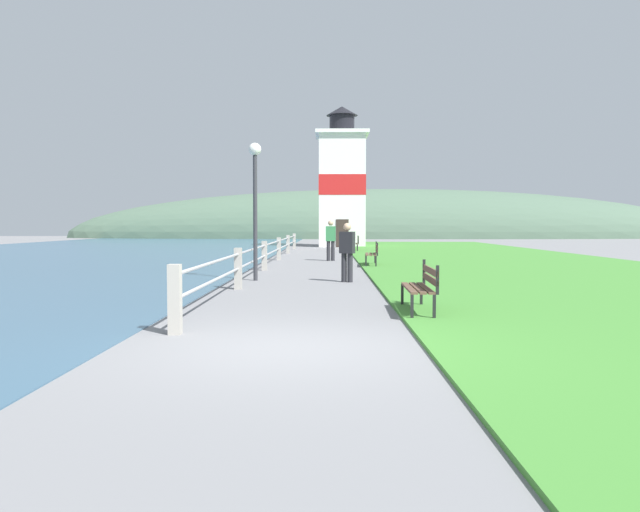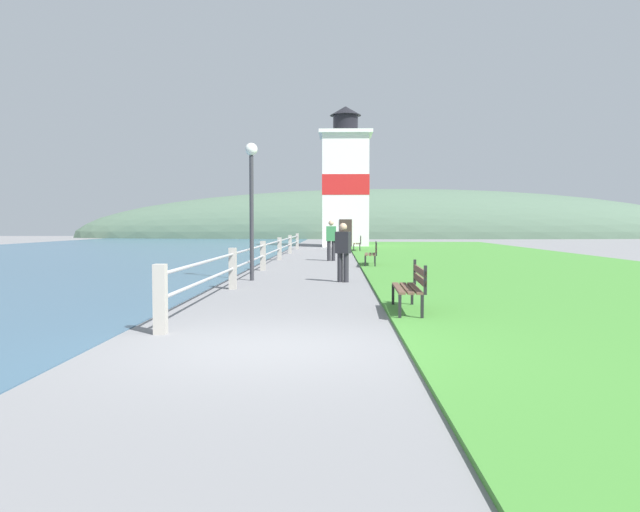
{
  "view_description": "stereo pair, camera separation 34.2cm",
  "coord_description": "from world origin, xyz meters",
  "px_view_note": "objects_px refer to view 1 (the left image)",
  "views": [
    {
      "loc": [
        0.55,
        -8.08,
        1.62
      ],
      "look_at": [
        0.2,
        18.06,
        0.3
      ],
      "focal_mm": 35.0,
      "sensor_mm": 36.0,
      "label": 1
    },
    {
      "loc": [
        0.89,
        -8.08,
        1.62
      ],
      "look_at": [
        0.2,
        18.06,
        0.3
      ],
      "focal_mm": 35.0,
      "sensor_mm": 36.0,
      "label": 2
    }
  ],
  "objects_px": {
    "park_bench_midway": "(373,252)",
    "person_strolling": "(331,239)",
    "park_bench_near": "(422,284)",
    "lamp_post": "(255,186)",
    "park_bench_far": "(356,242)",
    "person_by_railing": "(347,250)",
    "lighthouse": "(342,184)"
  },
  "relations": [
    {
      "from": "park_bench_midway",
      "to": "person_strolling",
      "type": "xyz_separation_m",
      "value": [
        -1.64,
        3.59,
        0.44
      ]
    },
    {
      "from": "park_bench_near",
      "to": "lamp_post",
      "type": "bearing_deg",
      "value": -58.84
    },
    {
      "from": "park_bench_far",
      "to": "person_strolling",
      "type": "relative_size",
      "value": 1.02
    },
    {
      "from": "person_strolling",
      "to": "person_by_railing",
      "type": "xyz_separation_m",
      "value": [
        0.42,
        -10.33,
        -0.08
      ]
    },
    {
      "from": "lighthouse",
      "to": "person_strolling",
      "type": "relative_size",
      "value": 5.69
    },
    {
      "from": "person_by_railing",
      "to": "park_bench_midway",
      "type": "bearing_deg",
      "value": 13.87
    },
    {
      "from": "park_bench_midway",
      "to": "person_by_railing",
      "type": "relative_size",
      "value": 1.18
    },
    {
      "from": "lighthouse",
      "to": "person_strolling",
      "type": "distance_m",
      "value": 18.84
    },
    {
      "from": "park_bench_near",
      "to": "park_bench_midway",
      "type": "xyz_separation_m",
      "value": [
        0.04,
        12.98,
        0.0
      ]
    },
    {
      "from": "park_bench_near",
      "to": "park_bench_far",
      "type": "height_order",
      "value": "same"
    },
    {
      "from": "park_bench_far",
      "to": "person_strolling",
      "type": "distance_m",
      "value": 10.07
    },
    {
      "from": "person_by_railing",
      "to": "park_bench_near",
      "type": "bearing_deg",
      "value": -145.27
    },
    {
      "from": "park_bench_near",
      "to": "lighthouse",
      "type": "bearing_deg",
      "value": -87.34
    },
    {
      "from": "lighthouse",
      "to": "person_by_railing",
      "type": "distance_m",
      "value": 29.04
    },
    {
      "from": "person_by_railing",
      "to": "lamp_post",
      "type": "xyz_separation_m",
      "value": [
        -2.64,
        0.46,
        1.84
      ]
    },
    {
      "from": "park_bench_near",
      "to": "lighthouse",
      "type": "height_order",
      "value": "lighthouse"
    },
    {
      "from": "park_bench_near",
      "to": "lamp_post",
      "type": "xyz_separation_m",
      "value": [
        -3.81,
        6.69,
        2.2
      ]
    },
    {
      "from": "person_strolling",
      "to": "person_by_railing",
      "type": "distance_m",
      "value": 10.34
    },
    {
      "from": "lighthouse",
      "to": "person_strolling",
      "type": "xyz_separation_m",
      "value": [
        -0.89,
        -18.47,
        -3.63
      ]
    },
    {
      "from": "park_bench_midway",
      "to": "person_by_railing",
      "type": "xyz_separation_m",
      "value": [
        -1.21,
        -6.75,
        0.36
      ]
    },
    {
      "from": "park_bench_midway",
      "to": "lighthouse",
      "type": "bearing_deg",
      "value": -84.94
    },
    {
      "from": "park_bench_midway",
      "to": "person_strolling",
      "type": "bearing_deg",
      "value": -62.33
    },
    {
      "from": "park_bench_midway",
      "to": "park_bench_far",
      "type": "bearing_deg",
      "value": -86.54
    },
    {
      "from": "lighthouse",
      "to": "lamp_post",
      "type": "xyz_separation_m",
      "value": [
        -3.1,
        -28.34,
        -1.87
      ]
    },
    {
      "from": "park_bench_far",
      "to": "person_by_railing",
      "type": "distance_m",
      "value": 20.31
    },
    {
      "from": "person_strolling",
      "to": "lamp_post",
      "type": "xyz_separation_m",
      "value": [
        -2.21,
        -9.87,
        1.76
      ]
    },
    {
      "from": "person_by_railing",
      "to": "lamp_post",
      "type": "bearing_deg",
      "value": 104.23
    },
    {
      "from": "lighthouse",
      "to": "park_bench_midway",
      "type": "bearing_deg",
      "value": -88.07
    },
    {
      "from": "park_bench_near",
      "to": "park_bench_midway",
      "type": "relative_size",
      "value": 0.93
    },
    {
      "from": "park_bench_far",
      "to": "person_strolling",
      "type": "xyz_separation_m",
      "value": [
        -1.56,
        -9.94,
        0.44
      ]
    },
    {
      "from": "person_strolling",
      "to": "person_by_railing",
      "type": "bearing_deg",
      "value": -178.05
    },
    {
      "from": "person_strolling",
      "to": "person_by_railing",
      "type": "height_order",
      "value": "person_strolling"
    }
  ]
}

